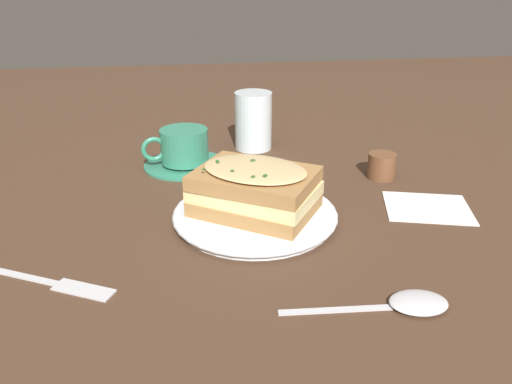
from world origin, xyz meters
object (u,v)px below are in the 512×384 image
(dinner_plate, at_px, (256,214))
(water_glass, at_px, (253,121))
(fork, at_px, (57,283))
(napkin, at_px, (428,207))
(teacup_with_saucer, at_px, (184,151))
(sandwich, at_px, (254,189))
(condiment_pot, at_px, (382,166))
(spoon, at_px, (409,303))

(dinner_plate, xyz_separation_m, water_glass, (0.04, 0.30, 0.05))
(fork, xyz_separation_m, napkin, (0.49, 0.12, 0.00))
(dinner_plate, xyz_separation_m, teacup_with_saucer, (-0.09, 0.22, 0.02))
(napkin, bearing_deg, fork, -166.21)
(sandwich, bearing_deg, condiment_pot, 27.56)
(sandwich, bearing_deg, spoon, -58.95)
(teacup_with_saucer, height_order, napkin, teacup_with_saucer)
(dinner_plate, height_order, teacup_with_saucer, teacup_with_saucer)
(teacup_with_saucer, distance_m, water_glass, 0.16)
(sandwich, distance_m, fork, 0.27)
(dinner_plate, height_order, sandwich, sandwich)
(fork, height_order, condiment_pot, condiment_pot)
(teacup_with_saucer, xyz_separation_m, spoon, (0.22, -0.44, -0.02))
(water_glass, xyz_separation_m, fork, (-0.28, -0.42, -0.05))
(condiment_pot, bearing_deg, teacup_with_saucer, 162.44)
(spoon, bearing_deg, teacup_with_saucer, -149.32)
(teacup_with_saucer, relative_size, napkin, 1.22)
(dinner_plate, relative_size, spoon, 1.28)
(fork, distance_m, spoon, 0.38)
(condiment_pot, bearing_deg, spoon, -106.55)
(spoon, bearing_deg, napkin, 153.77)
(water_glass, height_order, napkin, water_glass)
(napkin, distance_m, condiment_pot, 0.12)
(napkin, height_order, condiment_pot, condiment_pot)
(water_glass, bearing_deg, fork, -123.54)
(water_glass, height_order, fork, water_glass)
(condiment_pot, bearing_deg, napkin, -78.58)
(sandwich, height_order, condiment_pot, sandwich)
(sandwich, xyz_separation_m, spoon, (0.13, -0.21, -0.04))
(teacup_with_saucer, bearing_deg, fork, 55.22)
(dinner_plate, bearing_deg, fork, -153.20)
(water_glass, bearing_deg, teacup_with_saucer, -149.96)
(water_glass, xyz_separation_m, condiment_pot, (0.19, -0.18, -0.03))
(dinner_plate, distance_m, sandwich, 0.04)
(water_glass, xyz_separation_m, spoon, (0.09, -0.51, -0.05))
(napkin, bearing_deg, dinner_plate, 179.89)
(dinner_plate, distance_m, spoon, 0.25)
(spoon, bearing_deg, condiment_pot, 167.25)
(dinner_plate, height_order, water_glass, water_glass)
(teacup_with_saucer, height_order, fork, teacup_with_saucer)
(fork, bearing_deg, teacup_with_saucer, -175.87)
(dinner_plate, distance_m, fork, 0.27)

